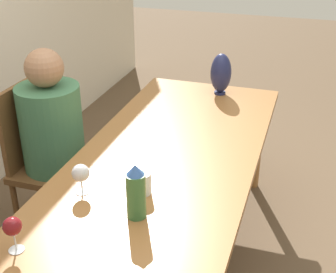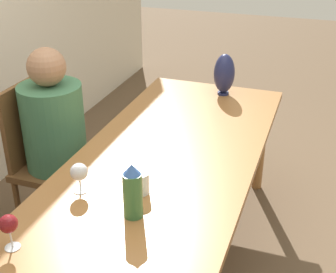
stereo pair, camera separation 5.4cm
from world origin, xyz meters
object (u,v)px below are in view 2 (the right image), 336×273
object	(u,v)px
wine_glass_4	(79,172)
vase	(224,74)
water_tumbler	(140,183)
wine_glass_2	(9,225)
water_bottle	(133,191)
person_far	(58,140)
chair_far	(47,156)

from	to	relation	value
wine_glass_4	vase	bearing A→B (deg)	-13.78
water_tumbler	wine_glass_2	size ratio (longest dim) A/B	0.69
water_bottle	wine_glass_4	size ratio (longest dim) A/B	1.76
water_tumbler	wine_glass_4	distance (m)	0.27
water_bottle	water_tumbler	size ratio (longest dim) A/B	2.42
wine_glass_2	water_tumbler	bearing A→B (deg)	-31.62
wine_glass_2	water_bottle	bearing A→B (deg)	-46.32
wine_glass_2	person_far	xyz separation A→B (m)	(0.98, 0.41, -0.20)
water_bottle	water_tumbler	xyz separation A→B (m)	(0.17, 0.04, -0.07)
water_bottle	vase	bearing A→B (deg)	-1.49
water_bottle	chair_far	xyz separation A→B (m)	(0.64, 0.85, -0.33)
chair_far	person_far	world-z (taller)	person_far
water_bottle	water_tumbler	bearing A→B (deg)	13.49
chair_far	person_far	size ratio (longest dim) A/B	0.81
water_bottle	person_far	distance (m)	1.02
wine_glass_2	person_far	world-z (taller)	person_far
wine_glass_2	chair_far	distance (m)	1.15
water_tumbler	wine_glass_2	world-z (taller)	wine_glass_2
wine_glass_2	chair_far	world-z (taller)	chair_far
water_bottle	chair_far	distance (m)	1.12
person_far	wine_glass_4	bearing A→B (deg)	-139.94
wine_glass_2	vase	bearing A→B (deg)	-12.25
chair_far	person_far	distance (m)	0.15
wine_glass_4	chair_far	distance (m)	0.84
person_far	water_bottle	bearing A→B (deg)	-130.28
vase	wine_glass_2	bearing A→B (deg)	167.75
vase	person_far	size ratio (longest dim) A/B	0.23
water_bottle	water_tumbler	distance (m)	0.19
water_tumbler	vase	bearing A→B (deg)	-3.49
water_bottle	chair_far	world-z (taller)	water_bottle
water_tumbler	person_far	bearing A→B (deg)	56.53
wine_glass_4	wine_glass_2	bearing A→B (deg)	172.72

